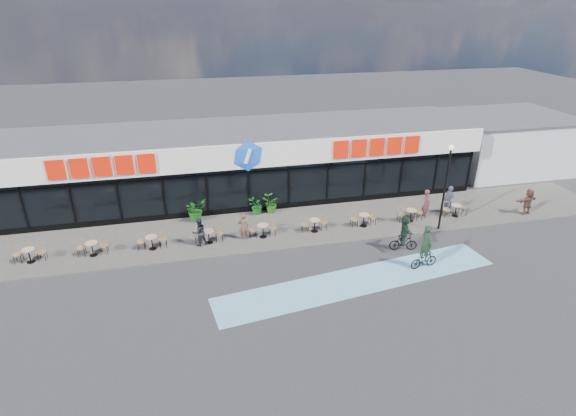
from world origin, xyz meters
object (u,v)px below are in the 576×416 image
at_px(patron_right, 199,232).
at_px(potted_plant_left, 196,210).
at_px(potted_plant_mid, 256,207).
at_px(pedestrian_b, 426,203).
at_px(lamp_post, 446,180).
at_px(potted_plant_right, 270,204).
at_px(pedestrian_c, 528,201).
at_px(cyclist_a, 425,251).
at_px(bistro_set_0, 29,253).
at_px(pedestrian_a, 449,200).
at_px(patron_left, 243,226).
at_px(cyclist_b, 404,234).

bearing_deg(patron_right, potted_plant_left, -108.76).
relative_size(potted_plant_mid, pedestrian_b, 0.58).
distance_m(lamp_post, potted_plant_right, 10.26).
distance_m(potted_plant_mid, pedestrian_c, 16.49).
height_order(lamp_post, cyclist_a, lamp_post).
bearing_deg(bistro_set_0, cyclist_a, -14.07).
bearing_deg(bistro_set_0, potted_plant_right, 12.91).
bearing_deg(patron_right, potted_plant_mid, -159.33).
bearing_deg(pedestrian_c, pedestrian_b, -16.91).
height_order(pedestrian_c, cyclist_a, cyclist_a).
relative_size(pedestrian_a, pedestrian_b, 0.98).
bearing_deg(potted_plant_mid, patron_right, -139.03).
xyz_separation_m(potted_plant_right, pedestrian_a, (10.59, -2.50, 0.32)).
height_order(lamp_post, bistro_set_0, lamp_post).
bearing_deg(patron_left, lamp_post, 179.98).
distance_m(lamp_post, potted_plant_left, 14.34).
height_order(potted_plant_left, cyclist_a, cyclist_a).
xyz_separation_m(bistro_set_0, pedestrian_a, (23.39, 0.43, 0.42)).
height_order(potted_plant_right, cyclist_a, cyclist_a).
bearing_deg(potted_plant_left, pedestrian_a, -9.08).
xyz_separation_m(potted_plant_left, pedestrian_c, (19.72, -3.58, 0.13)).
height_order(patron_left, pedestrian_b, pedestrian_b).
bearing_deg(patron_right, potted_plant_right, -164.68).
relative_size(potted_plant_mid, pedestrian_c, 0.62).
height_order(lamp_post, potted_plant_left, lamp_post).
xyz_separation_m(potted_plant_left, patron_right, (0.08, -3.08, 0.10)).
bearing_deg(pedestrian_a, pedestrian_c, 56.23).
height_order(bistro_set_0, patron_left, patron_left).
xyz_separation_m(potted_plant_mid, patron_right, (-3.54, -3.08, 0.28)).
xyz_separation_m(bistro_set_0, potted_plant_right, (12.81, 2.94, 0.10)).
relative_size(patron_right, pedestrian_b, 0.89).
distance_m(patron_left, pedestrian_c, 17.29).
distance_m(lamp_post, cyclist_a, 4.91).
height_order(potted_plant_mid, pedestrian_a, pedestrian_a).
relative_size(patron_left, pedestrian_b, 0.87).
bearing_deg(lamp_post, pedestrian_a, 48.39).
relative_size(pedestrian_c, cyclist_b, 0.80).
height_order(potted_plant_mid, potted_plant_right, potted_plant_right).
relative_size(potted_plant_left, patron_right, 0.87).
xyz_separation_m(potted_plant_right, patron_right, (-4.42, -3.17, 0.24)).
bearing_deg(bistro_set_0, lamp_post, -3.51).
height_order(patron_left, patron_right, patron_right).
bearing_deg(pedestrian_a, patron_right, -106.99).
height_order(patron_left, cyclist_b, cyclist_b).
relative_size(lamp_post, potted_plant_right, 4.51).
xyz_separation_m(patron_right, cyclist_b, (10.42, -2.73, 0.10)).
height_order(lamp_post, patron_left, lamp_post).
bearing_deg(patron_left, cyclist_b, 166.73).
xyz_separation_m(lamp_post, potted_plant_right, (-9.01, 4.27, -2.42)).
distance_m(potted_plant_right, cyclist_a, 9.91).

